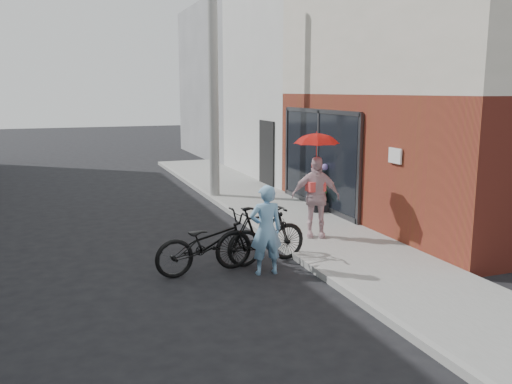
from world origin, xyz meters
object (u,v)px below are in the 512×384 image
kimono_woman (315,197)px  planter (320,206)px  officer (266,230)px  bike_right (261,235)px  bike_left (210,243)px  utility_pole (213,75)px

kimono_woman → planter: (1.21, 2.15, -0.72)m
officer → bike_right: officer is taller
bike_left → kimono_woman: size_ratio=1.19×
bike_left → utility_pole: bearing=-24.0°
utility_pole → planter: bearing=-57.0°
bike_right → kimono_woman: (1.56, 0.98, 0.41)m
kimono_woman → bike_right: bearing=-124.9°
officer → kimono_woman: 2.24m
bike_right → utility_pole: bearing=-16.4°
utility_pole → bike_left: size_ratio=3.55×
officer → bike_left: (-0.86, 0.42, -0.25)m
bike_left → planter: bike_left is taller
bike_left → bike_right: 0.98m
officer → planter: size_ratio=3.59×
officer → utility_pole: bearing=-92.7°
utility_pole → kimono_woman: utility_pole is taller
bike_left → kimono_woman: bearing=-74.4°
officer → kimono_woman: kimono_woman is taller
officer → bike_left: 0.99m
bike_left → planter: (3.74, 3.22, -0.28)m
officer → planter: bearing=-122.5°
utility_pole → planter: size_ratio=16.26×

